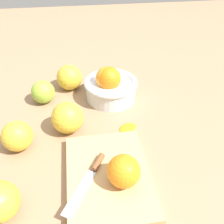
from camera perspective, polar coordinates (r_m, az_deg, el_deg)
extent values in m
plane|color=#997556|center=(0.65, -4.24, -4.97)|extent=(2.40, 2.40, 0.00)
cylinder|color=silver|center=(0.76, -0.27, 5.08)|extent=(0.15, 0.15, 0.06)
torus|color=silver|center=(0.75, -0.28, 6.84)|extent=(0.16, 0.16, 0.02)
sphere|color=orange|center=(0.74, -1.10, 7.87)|extent=(0.07, 0.07, 0.07)
sphere|color=orange|center=(0.73, -0.72, 7.74)|extent=(0.07, 0.07, 0.07)
cube|color=tan|center=(0.55, -0.81, -14.71)|extent=(0.24, 0.18, 0.02)
sphere|color=orange|center=(0.50, 2.72, -13.60)|extent=(0.07, 0.07, 0.07)
cube|color=silver|center=(0.51, -7.56, -18.13)|extent=(0.10, 0.07, 0.00)
cylinder|color=brown|center=(0.55, -3.68, -11.63)|extent=(0.05, 0.03, 0.01)
sphere|color=gold|center=(0.81, -9.90, 7.94)|extent=(0.08, 0.08, 0.08)
sphere|color=gold|center=(0.63, -21.22, -5.25)|extent=(0.07, 0.07, 0.07)
sphere|color=#8EB738|center=(0.77, -15.78, 4.54)|extent=(0.07, 0.07, 0.07)
sphere|color=gold|center=(0.64, -10.32, -1.33)|extent=(0.08, 0.08, 0.08)
ellipsoid|color=orange|center=(0.66, 3.71, -3.48)|extent=(0.06, 0.06, 0.01)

